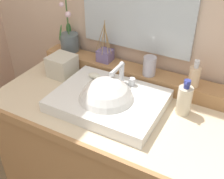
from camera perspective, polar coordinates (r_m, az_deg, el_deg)
vanity_cabinet at (r=1.60m, az=0.32°, el=-14.85°), size 1.15×0.61×0.84m
back_ledge at (r=1.47m, az=4.64°, el=3.09°), size 1.08×0.12×0.07m
sink_basin at (r=1.28m, az=-0.98°, el=-2.80°), size 0.50×0.38×0.29m
soap_bar at (r=1.40m, az=-3.59°, el=2.86°), size 0.07×0.04×0.02m
potted_plant at (r=1.63m, az=-8.80°, el=10.16°), size 0.11×0.11×0.33m
soap_dispenser at (r=1.33m, az=16.60°, el=2.67°), size 0.05×0.05×0.13m
tumbler_cup at (r=1.38m, az=7.71°, el=4.81°), size 0.06×0.06×0.10m
reed_diffuser at (r=1.51m, az=-1.42°, el=7.15°), size 0.10×0.08×0.23m
lotion_bottle at (r=1.26m, az=14.65°, el=-2.02°), size 0.06×0.07×0.17m
tissue_box at (r=1.53m, az=-10.20°, el=4.82°), size 0.14×0.14×0.11m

